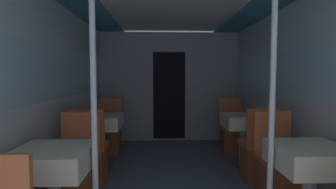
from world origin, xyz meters
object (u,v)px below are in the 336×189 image
Objects in this scene: dining_table_left_1 at (101,124)px; chair_right_far_1 at (232,136)px; support_pole_left_0 at (94,105)px; chair_right_far_0 at (277,173)px; dining_table_right_0 at (311,162)px; chair_left_near_1 at (91,159)px; chair_right_near_1 at (258,157)px; chair_left_far_1 at (109,136)px; dining_table_right_1 at (243,124)px; chair_left_far_0 at (77,175)px; dining_table_left_0 at (53,165)px; support_pole_right_0 at (272,104)px.

dining_table_left_1 is 0.80× the size of chair_right_far_1.
support_pole_left_0 reaches higher than chair_right_far_0.
support_pole_left_0 is at bearing 52.85° from chair_right_far_1.
support_pole_left_0 reaches higher than dining_table_right_0.
chair_left_near_1 and chair_right_near_1 have the same top height.
support_pole_left_0 is 2.34× the size of chair_left_far_1.
dining_table_right_1 is (0.00, 1.13, 0.31)m from chair_right_far_0.
chair_left_far_0 is 2.17m from dining_table_right_0.
chair_right_far_0 is 1.24× the size of dining_table_right_1.
chair_right_far_0 is (2.07, -1.71, 0.00)m from chair_left_far_1.
chair_left_far_0 is 1.00× the size of chair_right_far_1.
support_pole_left_0 is 1.81m from dining_table_left_1.
chair_left_near_1 is 2.14m from chair_right_far_0.
support_pole_left_0 is 2.34× the size of chair_left_near_1.
chair_left_near_1 is at bearing -164.24° from dining_table_right_1.
chair_right_far_0 is at bearing 18.58° from support_pole_left_0.
dining_table_left_0 is 0.80× the size of chair_right_far_0.
support_pole_right_0 reaches higher than dining_table_right_0.
chair_right_near_1 is at bearing 90.00° from chair_right_far_1.
support_pole_right_0 is 1.41m from chair_right_near_1.
chair_right_near_1 is (1.74, 1.13, -0.79)m from support_pole_left_0.
dining_table_left_1 is at bearing 90.00° from chair_left_far_1.
support_pole_left_0 is 2.91× the size of dining_table_right_0.
support_pole_left_0 is 1.41m from support_pole_right_0.
dining_table_left_1 is 0.80× the size of chair_right_far_0.
chair_right_far_1 is at bearing 15.76° from dining_table_left_1.
chair_right_far_0 reaches higher than dining_table_left_1.
chair_left_far_1 is 2.17m from dining_table_right_1.
chair_left_near_1 is (0.00, 1.13, -0.31)m from dining_table_left_0.
chair_left_far_1 is 1.00× the size of chair_right_near_1.
chair_right_far_1 is at bearing 52.85° from support_pole_left_0.
chair_right_near_1 is (2.07, 0.00, 0.00)m from chair_left_near_1.
chair_right_far_0 is (2.07, -0.54, 0.00)m from chair_left_near_1.
dining_table_right_0 is (2.07, -1.13, 0.31)m from chair_left_near_1.
chair_right_far_0 is 1.17m from dining_table_right_1.
dining_table_right_0 is at bearing 90.00° from chair_right_far_0.
support_pole_left_0 is 2.91× the size of dining_table_left_1.
support_pole_right_0 reaches higher than chair_right_far_0.
dining_table_left_0 is 2.07m from dining_table_right_0.
dining_table_left_1 is 0.80× the size of chair_right_near_1.
support_pole_left_0 is at bearing 0.00° from dining_table_left_0.
chair_left_far_1 is (0.00, 1.17, 0.00)m from chair_left_near_1.
dining_table_left_0 is 0.80× the size of chair_left_near_1.
chair_left_far_0 reaches higher than dining_table_right_1.
support_pole_left_0 is at bearing 98.21° from chair_left_far_1.
dining_table_left_0 is 2.32m from chair_left_far_1.
chair_right_near_1 reaches higher than dining_table_right_0.
dining_table_left_0 is 0.80× the size of chair_left_far_0.
dining_table_left_1 is 2.38m from chair_right_far_0.
dining_table_left_0 is at bearing -140.43° from dining_table_right_1.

